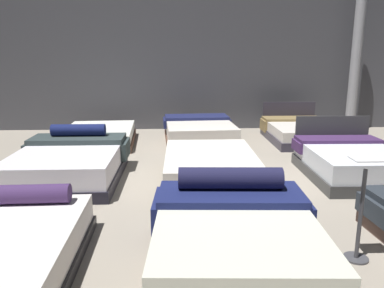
{
  "coord_description": "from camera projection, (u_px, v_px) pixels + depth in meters",
  "views": [
    {
      "loc": [
        -0.61,
        -5.95,
        1.97
      ],
      "look_at": [
        -0.35,
        -0.01,
        0.58
      ],
      "focal_mm": 34.82,
      "sensor_mm": 36.0,
      "label": 1
    }
  ],
  "objects": [
    {
      "name": "bed_7",
      "position": [
        199.0,
        132.0,
        8.81
      ],
      "size": [
        1.73,
        2.13,
        0.54
      ],
      "rotation": [
        0.0,
        0.0,
        0.06
      ],
      "color": "brown",
      "rests_on": "ground_plane"
    },
    {
      "name": "bed_8",
      "position": [
        299.0,
        132.0,
        8.92
      ],
      "size": [
        1.53,
        2.07,
        0.83
      ],
      "rotation": [
        0.0,
        0.0,
        -0.01
      ],
      "color": "#302C3A",
      "rests_on": "ground_plane"
    },
    {
      "name": "bed_5",
      "position": [
        351.0,
        162.0,
        6.23
      ],
      "size": [
        1.54,
        1.96,
        0.9
      ],
      "rotation": [
        0.0,
        0.0,
        -0.02
      ],
      "color": "#343536",
      "rests_on": "ground_plane"
    },
    {
      "name": "support_pillar",
      "position": [
        355.0,
        66.0,
        9.83
      ],
      "size": [
        0.26,
        0.26,
        3.5
      ],
      "primitive_type": "cylinder",
      "color": "#99999E",
      "rests_on": "ground_plane"
    },
    {
      "name": "bed_3",
      "position": [
        69.0,
        163.0,
        6.09
      ],
      "size": [
        1.77,
        2.13,
        0.8
      ],
      "rotation": [
        0.0,
        0.0,
        -0.0
      ],
      "color": "black",
      "rests_on": "ground_plane"
    },
    {
      "name": "ground_plane",
      "position": [
        213.0,
        178.0,
        6.26
      ],
      "size": [
        18.0,
        18.0,
        0.02
      ],
      "primitive_type": "cube",
      "color": "gray"
    },
    {
      "name": "bed_6",
      "position": [
        100.0,
        136.0,
        8.66
      ],
      "size": [
        1.69,
        2.17,
        0.37
      ],
      "rotation": [
        0.0,
        0.0,
        0.05
      ],
      "color": "brown",
      "rests_on": "ground_plane"
    },
    {
      "name": "showroom_back_wall",
      "position": [
        198.0,
        65.0,
        10.14
      ],
      "size": [
        18.0,
        0.06,
        3.5
      ],
      "primitive_type": "cube",
      "color": "#47474C",
      "rests_on": "ground_plane"
    },
    {
      "name": "price_sign",
      "position": [
        360.0,
        222.0,
        3.63
      ],
      "size": [
        0.28,
        0.24,
        1.04
      ],
      "color": "#3F3F44",
      "rests_on": "ground_plane"
    },
    {
      "name": "bed_4",
      "position": [
        210.0,
        167.0,
        6.06
      ],
      "size": [
        1.53,
        2.16,
        0.45
      ],
      "rotation": [
        0.0,
        0.0,
        -0.01
      ],
      "color": "#4F4128",
      "rests_on": "ground_plane"
    },
    {
      "name": "bed_1",
      "position": [
        235.0,
        238.0,
        3.58
      ],
      "size": [
        1.71,
        1.99,
        0.8
      ],
      "rotation": [
        0.0,
        0.0,
        -0.05
      ],
      "color": "brown",
      "rests_on": "ground_plane"
    }
  ]
}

